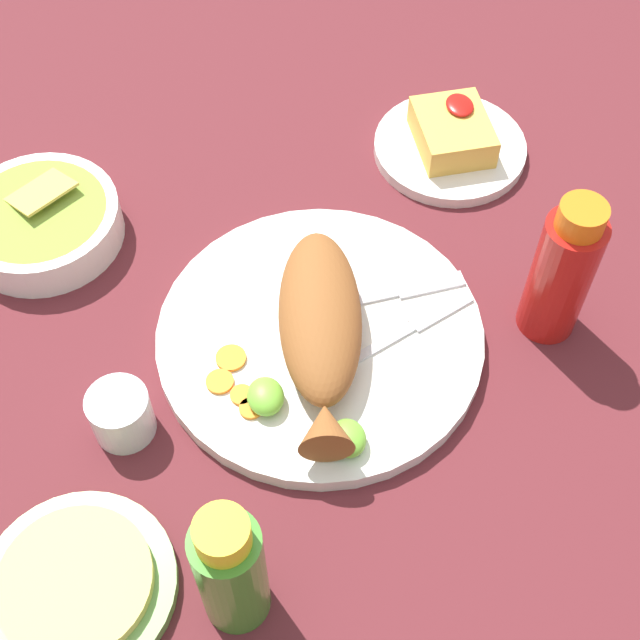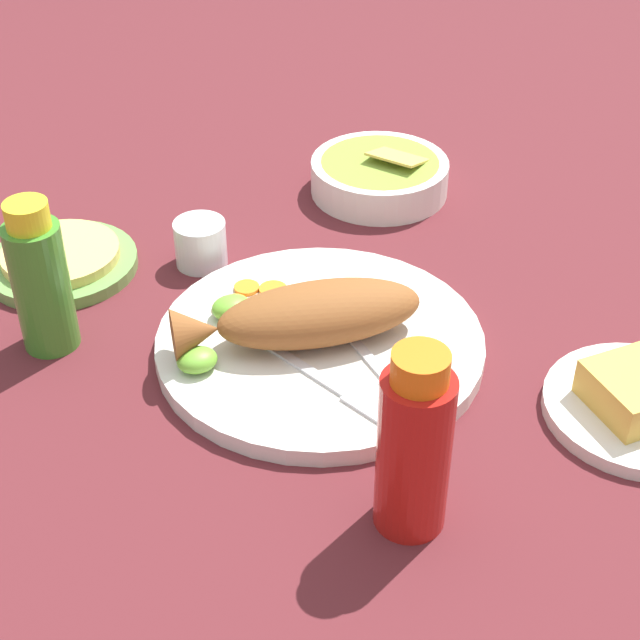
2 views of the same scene
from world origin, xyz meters
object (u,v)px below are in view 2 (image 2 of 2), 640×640
(main_plate, at_px, (320,344))
(fried_fish, at_px, (307,315))
(hot_sauce_bottle_green, at_px, (41,281))
(tortilla_plate, at_px, (62,264))
(fork_far, at_px, (339,390))
(guacamole_bowl, at_px, (380,175))
(hot_sauce_bottle_red, at_px, (414,447))
(side_plate_fries, at_px, (640,408))
(salt_cup, at_px, (201,246))
(fork_near, at_px, (382,374))

(main_plate, height_order, fried_fish, fried_fish)
(hot_sauce_bottle_green, relative_size, tortilla_plate, 0.97)
(fried_fish, bearing_deg, fork_far, -83.29)
(fried_fish, xyz_separation_m, guacamole_bowl, (0.21, 0.26, -0.02))
(hot_sauce_bottle_red, distance_m, side_plate_fries, 0.26)
(main_plate, bearing_deg, salt_cup, 106.45)
(main_plate, distance_m, tortilla_plate, 0.32)
(hot_sauce_bottle_green, xyz_separation_m, guacamole_bowl, (0.43, 0.15, -0.05))
(fork_near, relative_size, hot_sauce_bottle_green, 1.16)
(main_plate, distance_m, side_plate_fries, 0.31)
(hot_sauce_bottle_red, bearing_deg, guacamole_bowl, 66.35)
(salt_cup, bearing_deg, fork_far, -81.57)
(hot_sauce_bottle_red, relative_size, salt_cup, 2.95)
(main_plate, xyz_separation_m, fork_near, (0.03, -0.08, 0.01))
(tortilla_plate, bearing_deg, fried_fish, -52.09)
(main_plate, distance_m, fork_near, 0.08)
(main_plate, distance_m, salt_cup, 0.21)
(salt_cup, distance_m, guacamole_bowl, 0.26)
(hot_sauce_bottle_red, bearing_deg, hot_sauce_bottle_green, 122.27)
(main_plate, distance_m, fried_fish, 0.04)
(guacamole_bowl, bearing_deg, hot_sauce_bottle_red, -113.65)
(fork_far, bearing_deg, fried_fish, 155.46)
(side_plate_fries, xyz_separation_m, guacamole_bowl, (-0.04, 0.47, 0.02))
(fork_near, height_order, salt_cup, salt_cup)
(main_plate, xyz_separation_m, fork_far, (-0.02, -0.08, 0.01))
(hot_sauce_bottle_green, bearing_deg, main_plate, -26.31)
(fried_fish, xyz_separation_m, hot_sauce_bottle_red, (-0.01, -0.23, 0.03))
(fork_far, bearing_deg, hot_sauce_bottle_red, -23.50)
(fried_fish, relative_size, side_plate_fries, 1.42)
(hot_sauce_bottle_red, xyz_separation_m, guacamole_bowl, (0.22, 0.49, -0.06))
(main_plate, height_order, salt_cup, salt_cup)
(fried_fish, relative_size, salt_cup, 4.33)
(hot_sauce_bottle_green, relative_size, side_plate_fries, 0.91)
(hot_sauce_bottle_red, relative_size, tortilla_plate, 1.03)
(main_plate, relative_size, tortilla_plate, 1.95)
(fork_far, bearing_deg, tortilla_plate, -172.40)
(main_plate, distance_m, guacamole_bowl, 0.33)
(fried_fish, distance_m, guacamole_bowl, 0.34)
(main_plate, distance_m, hot_sauce_bottle_green, 0.28)
(salt_cup, xyz_separation_m, guacamole_bowl, (0.25, 0.07, 0.00))
(main_plate, height_order, guacamole_bowl, guacamole_bowl)
(hot_sauce_bottle_red, xyz_separation_m, side_plate_fries, (0.25, 0.03, -0.07))
(hot_sauce_bottle_green, distance_m, tortilla_plate, 0.15)
(main_plate, bearing_deg, hot_sauce_bottle_green, 153.69)
(hot_sauce_bottle_green, bearing_deg, fried_fish, -27.19)
(fried_fish, distance_m, fork_far, 0.09)
(fork_near, height_order, side_plate_fries, fork_near)
(fried_fish, height_order, salt_cup, fried_fish)
(salt_cup, distance_m, side_plate_fries, 0.49)
(hot_sauce_bottle_green, height_order, guacamole_bowl, hot_sauce_bottle_green)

